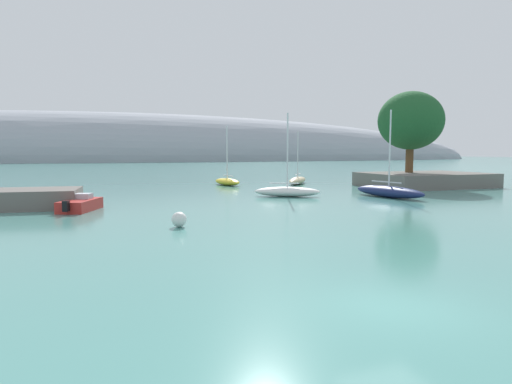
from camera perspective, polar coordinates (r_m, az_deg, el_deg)
The scene contains 10 objects.
water at distance 13.28m, azimuth 17.52°, elevation -13.95°, with size 600.00×600.00×0.00m, color teal.
shore_outcrop at distance 58.33m, azimuth 20.99°, elevation 1.49°, with size 14.33×10.22×1.70m, color #66605B.
tree_clump_shore at distance 58.70m, azimuth 19.37°, elevation 8.68°, with size 7.99×7.99×10.05m.
distant_ridge at distance 209.85m, azimuth -16.95°, elevation 3.84°, with size 396.21×58.58×43.69m, color #999EA8.
sailboat_sand_near_shore at distance 59.06m, azimuth 5.39°, elevation 1.53°, with size 6.03×7.27×6.98m.
sailboat_white_mid_mooring at distance 42.39m, azimuth 4.06°, elevation 0.11°, with size 6.45×4.61×7.97m.
sailboat_navy_outer_mooring at distance 43.44m, azimuth 16.79°, elevation 0.10°, with size 3.16×8.33×8.19m.
sailboat_yellow_end_of_line at distance 56.84m, azimuth -3.75°, elevation 1.40°, with size 2.85×5.99×7.61m.
motorboat_red_foreground at distance 34.72m, azimuth -21.78°, elevation -1.52°, with size 3.27×4.59×1.21m.
mooring_buoy_white at distance 25.67m, azimuth -9.91°, elevation -3.52°, with size 0.87×0.87×0.87m, color silver.
Camera 1 is at (-7.82, -9.83, 4.31)m, focal length 30.93 mm.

